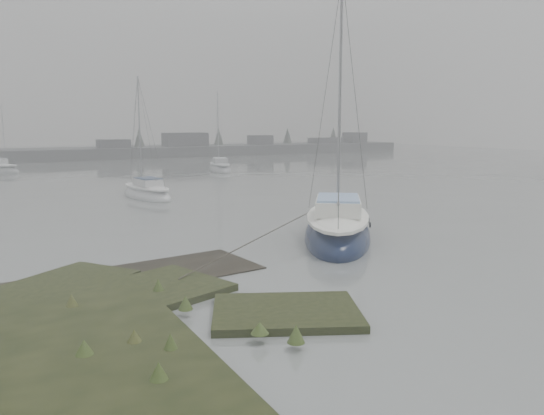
# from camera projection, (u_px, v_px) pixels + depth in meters

# --- Properties ---
(ground) EXTENTS (160.00, 160.00, 0.00)m
(ground) POSITION_uv_depth(u_px,v_px,m) (70.00, 187.00, 38.93)
(ground) COLOR slate
(ground) RESTS_ON ground
(far_shoreline) EXTENTS (60.00, 8.00, 4.15)m
(far_shoreline) POSITION_uv_depth(u_px,v_px,m) (227.00, 149.00, 79.18)
(far_shoreline) COLOR #4C4F51
(far_shoreline) RESTS_ON ground
(sailboat_main) EXTENTS (6.77, 7.99, 11.23)m
(sailboat_main) POSITION_uv_depth(u_px,v_px,m) (337.00, 230.00, 21.35)
(sailboat_main) COLOR black
(sailboat_main) RESTS_ON ground
(sailboat_white) EXTENTS (2.68, 5.94, 8.09)m
(sailboat_white) POSITION_uv_depth(u_px,v_px,m) (147.00, 194.00, 33.21)
(sailboat_white) COLOR silver
(sailboat_white) RESTS_ON ground
(sailboat_far_b) EXTENTS (3.27, 6.14, 8.25)m
(sailboat_far_b) POSITION_uv_depth(u_px,v_px,m) (220.00, 168.00, 51.85)
(sailboat_far_b) COLOR silver
(sailboat_far_b) RESTS_ON ground
(sailboat_far_c) EXTENTS (5.36, 1.83, 7.53)m
(sailboat_far_c) POSITION_uv_depth(u_px,v_px,m) (12.00, 159.00, 65.96)
(sailboat_far_c) COLOR silver
(sailboat_far_c) RESTS_ON ground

